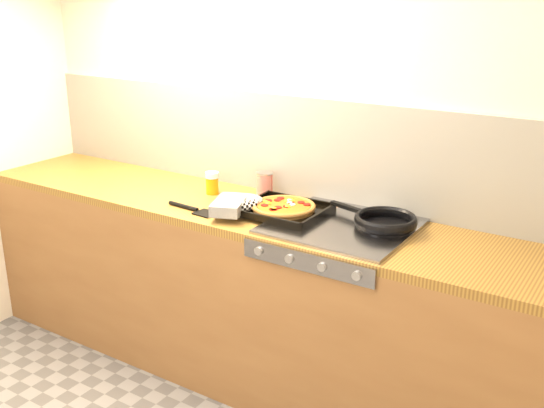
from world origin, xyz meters
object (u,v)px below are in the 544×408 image
Objects in this scene: frying_pan at (384,222)px; juice_glass at (212,183)px; tomato_can at (264,184)px; pizza_on_tray at (269,207)px.

juice_glass reaches higher than frying_pan.
pizza_on_tray is at bearing -52.25° from tomato_can.
tomato_can reaches higher than pizza_on_tray.
pizza_on_tray is 4.40× the size of juice_glass.
tomato_can is at bearing 169.88° from frying_pan.
tomato_can reaches higher than juice_glass.
frying_pan is (0.52, 0.11, -0.00)m from pizza_on_tray.
juice_glass is (-0.24, -0.11, -0.00)m from tomato_can.
tomato_can is at bearing 25.13° from juice_glass.
pizza_on_tray is 4.08× the size of tomato_can.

